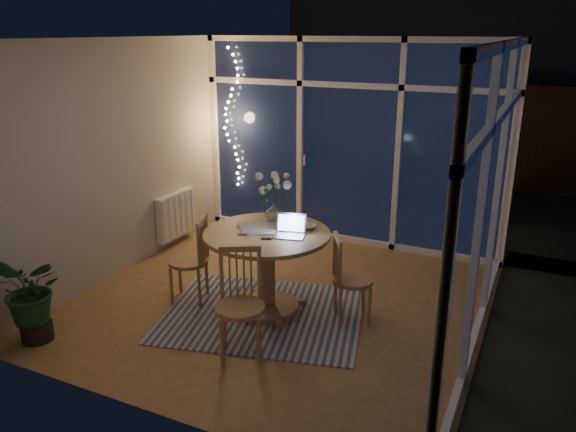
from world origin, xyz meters
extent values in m
plane|color=brown|center=(0.00, 0.00, 0.00)|extent=(4.00, 4.00, 0.00)
plane|color=white|center=(0.00, 0.00, 2.60)|extent=(4.00, 4.00, 0.00)
cube|color=beige|center=(0.00, 2.00, 1.30)|extent=(4.00, 0.04, 2.60)
cube|color=beige|center=(0.00, -2.00, 1.30)|extent=(4.00, 0.04, 2.60)
cube|color=beige|center=(-2.00, 0.00, 1.30)|extent=(0.04, 4.00, 2.60)
cube|color=beige|center=(2.00, 0.00, 1.30)|extent=(0.04, 4.00, 2.60)
cube|color=white|center=(0.00, 1.96, 1.30)|extent=(4.00, 0.10, 2.60)
cube|color=white|center=(1.96, 0.00, 1.30)|extent=(0.10, 4.00, 2.60)
cube|color=white|center=(-1.94, 0.90, 0.40)|extent=(0.10, 0.70, 0.58)
cube|color=black|center=(0.50, 5.00, -0.06)|extent=(12.00, 6.00, 0.10)
cube|color=#351B13|center=(0.00, 5.50, 0.90)|extent=(11.00, 0.08, 1.80)
cube|color=#353940|center=(0.30, 8.50, 2.20)|extent=(7.00, 3.00, 2.20)
sphere|color=black|center=(-0.80, 3.40, 0.45)|extent=(0.90, 0.90, 0.90)
cube|color=beige|center=(-0.02, -0.33, 0.01)|extent=(2.24, 1.96, 0.01)
cylinder|color=#AB744D|center=(-0.02, -0.23, 0.42)|extent=(1.48, 1.48, 0.83)
cube|color=#AB744D|center=(-0.85, -0.38, 0.46)|extent=(0.54, 0.54, 0.92)
cube|color=#AB744D|center=(0.80, -0.05, 0.44)|extent=(0.56, 0.56, 0.88)
cube|color=#AB744D|center=(0.15, -1.05, 0.48)|extent=(0.60, 0.60, 0.96)
imported|color=white|center=(-0.11, 0.10, 0.94)|extent=(0.25, 0.25, 0.21)
imported|color=silver|center=(0.29, 0.03, 0.85)|extent=(0.18, 0.18, 0.04)
cube|color=#BBB9B2|center=(-0.13, -0.18, 0.84)|extent=(0.53, 0.51, 0.02)
cube|color=black|center=(0.06, -0.39, 0.84)|extent=(0.11, 0.07, 0.01)
imported|color=#17421F|center=(-1.65, -1.62, 0.38)|extent=(0.67, 0.62, 0.76)
camera|label=1|loc=(2.32, -4.69, 2.68)|focal=35.00mm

